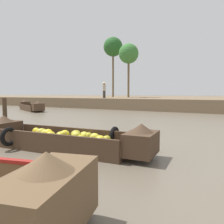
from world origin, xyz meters
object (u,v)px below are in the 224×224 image
Objects in this scene: banana_boat at (63,138)px; mooring_post at (5,118)px; vendor_person at (104,89)px; palm_tree_near at (129,54)px; cargo_boat_upstream at (31,107)px; palm_tree_mid at (113,47)px.

mooring_post is (-2.70, 0.20, 0.38)m from banana_boat.
vendor_person reaches higher than banana_boat.
mooring_post is at bearing -71.38° from vendor_person.
banana_boat is 21.42m from palm_tree_near.
cargo_boat_upstream reaches higher than banana_boat.
vendor_person is 1.21× the size of mooring_post.
palm_tree_mid is 4.66× the size of vendor_person.
mooring_post is at bearing -44.59° from cargo_boat_upstream.
vendor_person is (2.24, -6.01, -5.49)m from palm_tree_mid.
banana_boat is at bearing -4.28° from mooring_post.
palm_tree_near is at bearing 102.51° from mooring_post.
cargo_boat_upstream is at bearing -98.00° from palm_tree_mid.
palm_tree_near is 6.07m from vendor_person.
palm_tree_near reaches higher than vendor_person.
banana_boat is 24.35m from palm_tree_mid.
palm_tree_mid is at bearing 115.26° from banana_boat.
palm_tree_mid is 5.65× the size of mooring_post.
palm_tree_mid reaches higher than vendor_person.
palm_tree_near is at bearing 109.72° from banana_boat.
cargo_boat_upstream is 3.55× the size of mooring_post.
palm_tree_near is 4.60× the size of mooring_post.
mooring_post is at bearing -77.49° from palm_tree_near.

